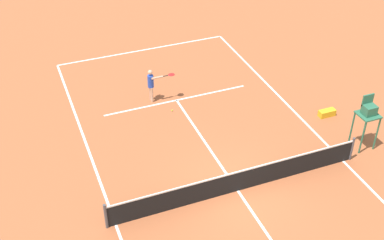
{
  "coord_description": "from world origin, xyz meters",
  "views": [
    {
      "loc": [
        6.72,
        12.39,
        13.17
      ],
      "look_at": [
        0.33,
        -3.8,
        0.8
      ],
      "focal_mm": 47.9,
      "sensor_mm": 36.0,
      "label": 1
    }
  ],
  "objects": [
    {
      "name": "umpire_chair",
      "position": [
        -5.91,
        -0.57,
        1.61
      ],
      "size": [
        0.8,
        0.8,
        2.41
      ],
      "color": "#2D6B4C",
      "rests_on": "ground"
    },
    {
      "name": "player_serving",
      "position": [
        1.05,
        -7.0,
        0.97
      ],
      "size": [
        1.26,
        0.54,
        1.64
      ],
      "rotation": [
        0.0,
        0.0,
        1.59
      ],
      "color": "#D8A884",
      "rests_on": "ground"
    },
    {
      "name": "tennis_net",
      "position": [
        0.0,
        0.0,
        0.5
      ],
      "size": [
        10.02,
        0.1,
        1.07
      ],
      "color": "#4C4C51",
      "rests_on": "ground"
    },
    {
      "name": "equipment_bag",
      "position": [
        -5.83,
        -2.94,
        0.15
      ],
      "size": [
        0.76,
        0.32,
        0.3
      ],
      "primitive_type": "cube",
      "color": "yellow",
      "rests_on": "ground"
    },
    {
      "name": "ground_plane",
      "position": [
        0.0,
        0.0,
        0.0
      ],
      "size": [
        60.0,
        60.0,
        0.0
      ],
      "primitive_type": "plane",
      "color": "#AD5933"
    },
    {
      "name": "court_lines",
      "position": [
        0.0,
        0.0,
        0.0
      ],
      "size": [
        9.42,
        24.16,
        0.01
      ],
      "color": "white",
      "rests_on": "ground"
    },
    {
      "name": "tennis_ball",
      "position": [
        0.5,
        -5.85,
        0.03
      ],
      "size": [
        0.07,
        0.07,
        0.07
      ],
      "primitive_type": "sphere",
      "color": "#CCE033",
      "rests_on": "ground"
    }
  ]
}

